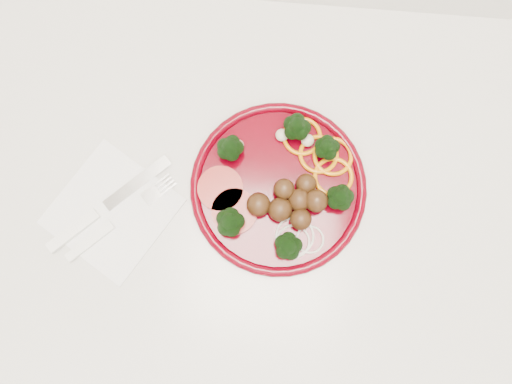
# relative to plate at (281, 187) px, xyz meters

# --- Properties ---
(counter) EXTENTS (2.40, 0.60, 0.90)m
(counter) POSITION_rel_plate_xyz_m (0.02, -0.02, -0.47)
(counter) COLOR beige
(counter) RESTS_ON ground
(plate) EXTENTS (0.24, 0.24, 0.05)m
(plate) POSITION_rel_plate_xyz_m (0.00, 0.00, 0.00)
(plate) COLOR #50000A
(plate) RESTS_ON counter
(napkin) EXTENTS (0.20, 0.20, 0.00)m
(napkin) POSITION_rel_plate_xyz_m (-0.23, -0.05, -0.01)
(napkin) COLOR white
(napkin) RESTS_ON counter
(knife) EXTENTS (0.16, 0.15, 0.01)m
(knife) POSITION_rel_plate_xyz_m (-0.25, -0.06, -0.01)
(knife) COLOR silver
(knife) RESTS_ON napkin
(fork) EXTENTS (0.14, 0.13, 0.01)m
(fork) POSITION_rel_plate_xyz_m (-0.24, -0.08, -0.01)
(fork) COLOR white
(fork) RESTS_ON napkin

